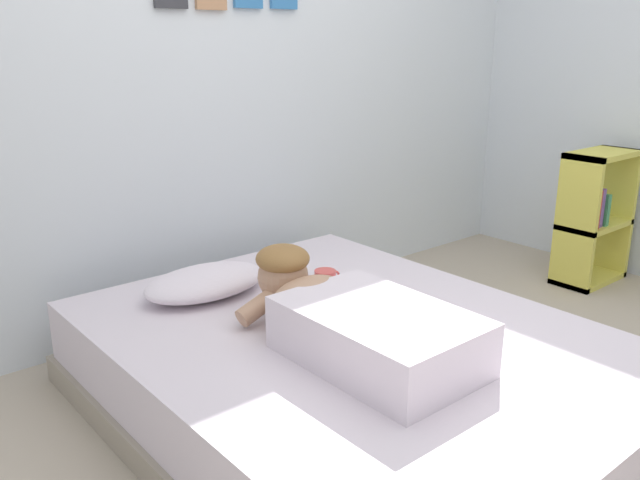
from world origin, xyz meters
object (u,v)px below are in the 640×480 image
object	(u,v)px
pillow	(206,282)
person_lying	(349,318)
bed	(352,376)
coffee_cup	(326,279)
bookshelf	(593,217)
cell_phone	(458,375)

from	to	relation	value
pillow	person_lying	distance (m)	0.73
bed	coffee_cup	distance (m)	0.49
coffee_cup	bookshelf	xyz separation A→B (m)	(1.80, -0.21, 0.00)
bed	coffee_cup	bearing A→B (deg)	62.16
coffee_cup	cell_phone	bearing A→B (deg)	-102.34
pillow	bookshelf	xyz separation A→B (m)	(2.22, -0.46, -0.02)
bookshelf	bed	bearing A→B (deg)	-174.84
cell_phone	bookshelf	world-z (taller)	bookshelf
pillow	coffee_cup	xyz separation A→B (m)	(0.42, -0.25, -0.02)
bookshelf	coffee_cup	bearing A→B (deg)	173.26
coffee_cup	bookshelf	bearing A→B (deg)	-6.74
pillow	coffee_cup	distance (m)	0.49
pillow	bookshelf	distance (m)	2.27
coffee_cup	bookshelf	world-z (taller)	bookshelf
cell_phone	bed	bearing A→B (deg)	93.21
pillow	cell_phone	xyz separation A→B (m)	(0.24, -1.09, -0.05)
pillow	coffee_cup	bearing A→B (deg)	-30.39
coffee_cup	person_lying	bearing A→B (deg)	-122.64
person_lying	coffee_cup	distance (m)	0.56
pillow	person_lying	bearing A→B (deg)	-80.26
bed	bookshelf	bearing A→B (deg)	5.16
coffee_cup	cell_phone	world-z (taller)	coffee_cup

